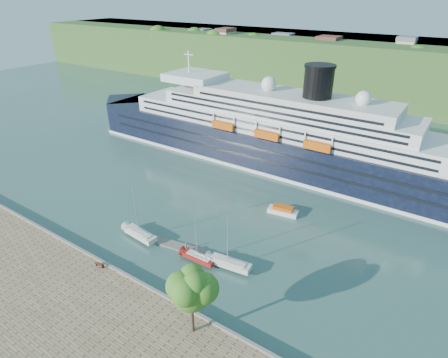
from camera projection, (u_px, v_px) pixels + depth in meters
ground at (138, 285)px, 61.71m from camera, size 400.00×400.00×0.00m
far_hillside at (378, 69)px, 163.08m from camera, size 400.00×50.00×24.00m
quay_coping at (136, 280)px, 61.04m from camera, size 220.00×0.50×0.30m
cruise_ship at (267, 113)px, 99.80m from camera, size 124.44×18.93×27.92m
park_bench at (100, 264)px, 64.01m from camera, size 1.71×0.84×1.06m
promenade_tree at (191, 299)px, 49.57m from camera, size 7.09×7.09×11.74m
floating_pontoon at (177, 246)px, 70.65m from camera, size 17.73×5.20×0.39m
sailboat_white_near at (138, 216)px, 70.60m from camera, size 8.42×3.04×10.64m
sailboat_red at (199, 242)px, 64.87m from camera, size 6.92×2.12×8.87m
sailboat_white_far at (231, 244)px, 62.91m from camera, size 8.39×3.38×10.53m
tender_launch at (283, 210)px, 80.78m from camera, size 6.83×3.23×1.81m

